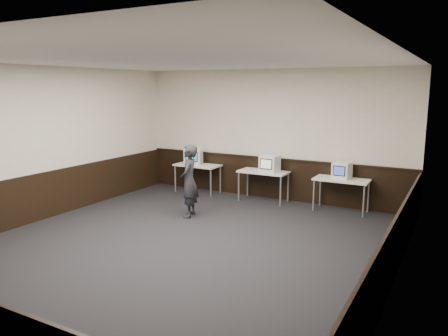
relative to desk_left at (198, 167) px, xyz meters
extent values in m
plane|color=black|center=(1.90, -3.60, -0.68)|extent=(8.00, 8.00, 0.00)
plane|color=white|center=(1.90, -3.60, 2.52)|extent=(8.00, 8.00, 0.00)
plane|color=beige|center=(1.90, 0.40, 0.92)|extent=(7.00, 0.00, 7.00)
plane|color=beige|center=(-1.60, -3.60, 0.92)|extent=(0.00, 8.00, 8.00)
plane|color=beige|center=(5.40, -3.60, 0.92)|extent=(0.00, 8.00, 8.00)
cube|color=black|center=(1.90, 0.38, -0.18)|extent=(6.98, 0.04, 1.00)
cube|color=black|center=(-1.58, -3.60, -0.18)|extent=(0.04, 7.98, 1.00)
cube|color=black|center=(5.38, -3.60, -0.18)|extent=(0.04, 7.98, 1.00)
cube|color=black|center=(1.90, 0.36, 0.34)|extent=(6.98, 0.06, 0.04)
cube|color=silver|center=(0.00, 0.00, 0.05)|extent=(1.20, 0.60, 0.04)
cylinder|color=#999999|center=(-0.55, -0.25, -0.32)|extent=(0.04, 0.04, 0.71)
cylinder|color=#999999|center=(0.55, -0.25, -0.32)|extent=(0.04, 0.04, 0.71)
cylinder|color=#999999|center=(-0.55, 0.25, -0.32)|extent=(0.04, 0.04, 0.71)
cylinder|color=#999999|center=(0.55, 0.25, -0.32)|extent=(0.04, 0.04, 0.71)
cube|color=silver|center=(1.90, 0.00, 0.05)|extent=(1.20, 0.60, 0.04)
cylinder|color=#999999|center=(1.35, -0.25, -0.32)|extent=(0.04, 0.04, 0.71)
cylinder|color=#999999|center=(2.45, -0.25, -0.32)|extent=(0.04, 0.04, 0.71)
cylinder|color=#999999|center=(1.35, 0.25, -0.32)|extent=(0.04, 0.04, 0.71)
cylinder|color=#999999|center=(2.45, 0.25, -0.32)|extent=(0.04, 0.04, 0.71)
cube|color=silver|center=(3.80, 0.00, 0.05)|extent=(1.20, 0.60, 0.04)
cylinder|color=#999999|center=(3.25, -0.25, -0.32)|extent=(0.04, 0.04, 0.71)
cylinder|color=#999999|center=(4.35, -0.25, -0.32)|extent=(0.04, 0.04, 0.71)
cylinder|color=#999999|center=(3.25, 0.25, -0.32)|extent=(0.04, 0.04, 0.71)
cylinder|color=#999999|center=(4.35, 0.25, -0.32)|extent=(0.04, 0.04, 0.71)
cube|color=white|center=(-0.10, -0.04, 0.29)|extent=(0.56, 0.57, 0.43)
cube|color=black|center=(-0.02, -0.26, 0.31)|extent=(0.31, 0.12, 0.26)
cube|color=teal|center=(-0.02, -0.27, 0.31)|extent=(0.27, 0.10, 0.22)
cube|color=white|center=(2.08, -0.04, 0.28)|extent=(0.42, 0.44, 0.41)
cube|color=black|center=(2.08, -0.26, 0.30)|extent=(0.31, 0.02, 0.25)
cube|color=beige|center=(2.08, -0.27, 0.30)|extent=(0.27, 0.01, 0.21)
cube|color=white|center=(3.79, 0.04, 0.26)|extent=(0.40, 0.42, 0.37)
cube|color=black|center=(3.77, -0.16, 0.27)|extent=(0.28, 0.04, 0.22)
cube|color=#3846A6|center=(3.77, -0.17, 0.27)|extent=(0.24, 0.02, 0.18)
imported|color=#222227|center=(1.03, -1.97, 0.10)|extent=(0.54, 0.66, 1.56)
camera|label=1|loc=(6.09, -9.60, 2.08)|focal=35.00mm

